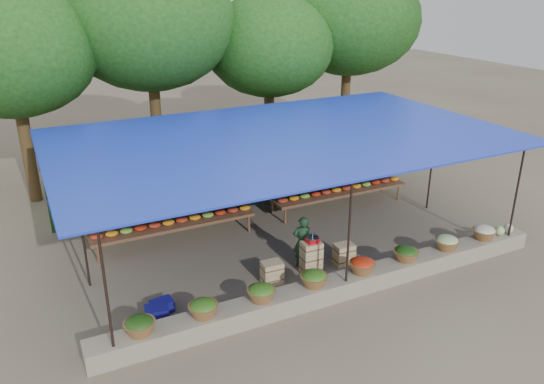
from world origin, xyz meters
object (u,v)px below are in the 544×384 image
vendor_seated (303,242)px  blue_crate_front (157,314)px  blue_crate_back (162,306)px  crate_counter (310,261)px  weighing_scale (312,239)px

vendor_seated → blue_crate_front: (-3.63, -0.58, -0.49)m
vendor_seated → blue_crate_back: 3.52m
crate_counter → weighing_scale: weighing_scale is taller
blue_crate_front → crate_counter: bearing=16.6°
crate_counter → blue_crate_back: size_ratio=5.37×
blue_crate_front → vendor_seated: bearing=22.0°
blue_crate_front → blue_crate_back: bearing=66.6°
crate_counter → blue_crate_back: crate_counter is taller
crate_counter → blue_crate_front: bearing=-176.2°
crate_counter → weighing_scale: bearing=-0.0°
blue_crate_front → blue_crate_back: blue_crate_front is taller
weighing_scale → blue_crate_front: 3.75m
vendor_seated → blue_crate_front: 3.71m
blue_crate_front → blue_crate_back: 0.27m
blue_crate_back → weighing_scale: bearing=-6.8°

